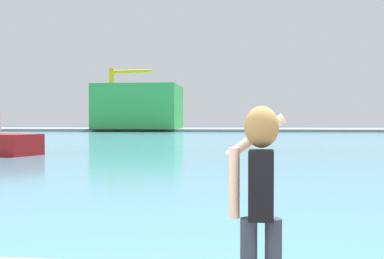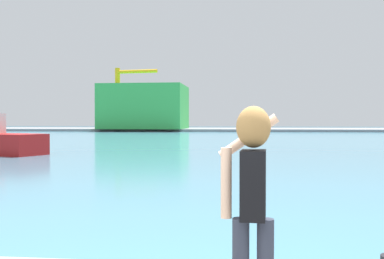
% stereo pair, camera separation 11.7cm
% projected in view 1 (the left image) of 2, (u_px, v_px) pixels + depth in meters
% --- Properties ---
extents(ground_plane, '(220.00, 220.00, 0.00)m').
position_uv_depth(ground_plane, '(235.00, 139.00, 53.04)').
color(ground_plane, '#334751').
extents(harbor_water, '(140.00, 100.00, 0.02)m').
position_uv_depth(harbor_water, '(235.00, 138.00, 55.02)').
color(harbor_water, teal).
rests_on(harbor_water, ground_plane).
extents(far_shore_dock, '(140.00, 20.00, 0.48)m').
position_uv_depth(far_shore_dock, '(236.00, 130.00, 94.82)').
color(far_shore_dock, gray).
rests_on(far_shore_dock, ground_plane).
extents(person_photographer, '(0.53, 0.55, 1.74)m').
position_uv_depth(person_photographer, '(260.00, 188.00, 3.80)').
color(person_photographer, '#2D3342').
rests_on(person_photographer, quay_promenade).
extents(warehouse_left, '(15.92, 13.84, 8.53)m').
position_uv_depth(warehouse_left, '(139.00, 107.00, 91.77)').
color(warehouse_left, green).
rests_on(warehouse_left, far_shore_dock).
extents(port_crane, '(8.87, 2.04, 12.17)m').
position_uv_depth(port_crane, '(117.00, 91.00, 93.01)').
color(port_crane, yellow).
rests_on(port_crane, far_shore_dock).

